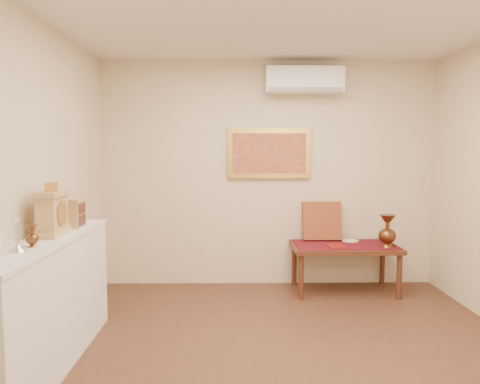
{
  "coord_description": "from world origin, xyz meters",
  "views": [
    {
      "loc": [
        -0.44,
        -3.41,
        1.63
      ],
      "look_at": [
        -0.37,
        1.15,
        1.23
      ],
      "focal_mm": 35.0,
      "sensor_mm": 36.0,
      "label": 1
    }
  ],
  "objects_px": {
    "brass_urn_tall": "(387,227)",
    "low_table": "(344,250)",
    "mantel_clock": "(52,213)",
    "wooden_chest": "(73,213)",
    "display_ledge": "(47,304)"
  },
  "relations": [
    {
      "from": "brass_urn_tall",
      "to": "display_ledge",
      "type": "distance_m",
      "value": 3.56
    },
    {
      "from": "display_ledge",
      "to": "low_table",
      "type": "height_order",
      "value": "display_ledge"
    },
    {
      "from": "display_ledge",
      "to": "low_table",
      "type": "xyz_separation_m",
      "value": [
        2.67,
        1.88,
        -0.01
      ]
    },
    {
      "from": "low_table",
      "to": "display_ledge",
      "type": "bearing_deg",
      "value": -144.9
    },
    {
      "from": "brass_urn_tall",
      "to": "mantel_clock",
      "type": "distance_m",
      "value": 3.49
    },
    {
      "from": "mantel_clock",
      "to": "wooden_chest",
      "type": "distance_m",
      "value": 0.42
    },
    {
      "from": "wooden_chest",
      "to": "low_table",
      "type": "height_order",
      "value": "wooden_chest"
    },
    {
      "from": "mantel_clock",
      "to": "low_table",
      "type": "height_order",
      "value": "mantel_clock"
    },
    {
      "from": "display_ledge",
      "to": "mantel_clock",
      "type": "relative_size",
      "value": 4.93
    },
    {
      "from": "wooden_chest",
      "to": "low_table",
      "type": "bearing_deg",
      "value": 26.39
    },
    {
      "from": "brass_urn_tall",
      "to": "display_ledge",
      "type": "relative_size",
      "value": 0.22
    },
    {
      "from": "brass_urn_tall",
      "to": "low_table",
      "type": "bearing_deg",
      "value": 159.03
    },
    {
      "from": "display_ledge",
      "to": "wooden_chest",
      "type": "distance_m",
      "value": 0.83
    },
    {
      "from": "brass_urn_tall",
      "to": "low_table",
      "type": "xyz_separation_m",
      "value": [
        -0.44,
        0.17,
        -0.29
      ]
    },
    {
      "from": "low_table",
      "to": "wooden_chest",
      "type": "bearing_deg",
      "value": -153.61
    }
  ]
}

